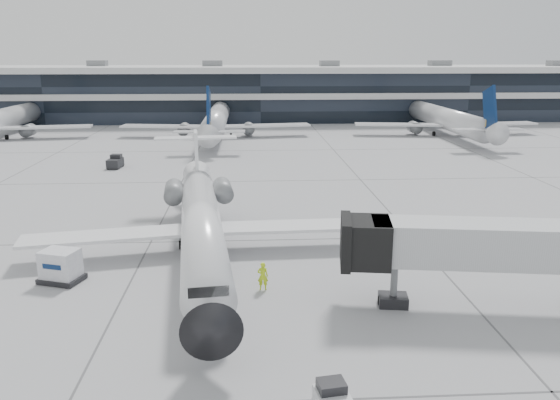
{
  "coord_description": "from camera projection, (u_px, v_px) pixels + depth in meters",
  "views": [
    {
      "loc": [
        -2.54,
        -39.28,
        13.68
      ],
      "look_at": [
        -0.14,
        2.03,
        2.6
      ],
      "focal_mm": 35.0,
      "sensor_mm": 36.0,
      "label": 1
    }
  ],
  "objects": [
    {
      "name": "terminal",
      "position": [
        259.0,
        95.0,
        119.34
      ],
      "size": [
        170.0,
        22.0,
        10.0
      ],
      "primitive_type": "cube",
      "color": "black",
      "rests_on": "ground"
    },
    {
      "name": "ground",
      "position": [
        283.0,
        240.0,
        41.56
      ],
      "size": [
        220.0,
        220.0,
        0.0
      ],
      "primitive_type": "plane",
      "color": "#99999C",
      "rests_on": "ground"
    },
    {
      "name": "regional_jet",
      "position": [
        201.0,
        221.0,
        38.13
      ],
      "size": [
        24.44,
        30.52,
        7.04
      ],
      "rotation": [
        0.0,
        0.0,
        0.11
      ],
      "color": "white",
      "rests_on": "ground"
    },
    {
      "name": "bg_jet_center",
      "position": [
        217.0,
        136.0,
        94.15
      ],
      "size": [
        32.0,
        40.0,
        9.6
      ],
      "primitive_type": null,
      "color": "silver",
      "rests_on": "ground"
    },
    {
      "name": "jet_bridge",
      "position": [
        506.0,
        245.0,
        29.26
      ],
      "size": [
        16.05,
        5.25,
        5.15
      ],
      "rotation": [
        0.0,
        0.0,
        -0.15
      ],
      "color": "silver",
      "rests_on": "ground"
    },
    {
      "name": "ramp_worker",
      "position": [
        263.0,
        276.0,
        32.53
      ],
      "size": [
        0.66,
        0.45,
        1.76
      ],
      "primitive_type": "imported",
      "rotation": [
        0.0,
        0.0,
        3.1
      ],
      "color": "#C4ED19",
      "rests_on": "ground"
    },
    {
      "name": "far_tug",
      "position": [
        115.0,
        162.0,
        67.74
      ],
      "size": [
        1.72,
        2.65,
        1.61
      ],
      "rotation": [
        0.0,
        0.0,
        -0.09
      ],
      "color": "black",
      "rests_on": "ground"
    },
    {
      "name": "bg_jet_right",
      "position": [
        444.0,
        134.0,
        96.39
      ],
      "size": [
        32.0,
        40.0,
        9.6
      ],
      "primitive_type": null,
      "color": "silver",
      "rests_on": "ground"
    },
    {
      "name": "cargo_uld",
      "position": [
        61.0,
        266.0,
        33.67
      ],
      "size": [
        2.9,
        2.49,
        2.01
      ],
      "rotation": [
        0.0,
        0.0,
        -0.32
      ],
      "color": "black",
      "rests_on": "ground"
    },
    {
      "name": "traffic_cone",
      "position": [
        212.0,
        196.0,
        53.24
      ],
      "size": [
        0.47,
        0.47,
        0.57
      ],
      "rotation": [
        0.0,
        0.0,
        -0.27
      ],
      "color": "orange",
      "rests_on": "ground"
    }
  ]
}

